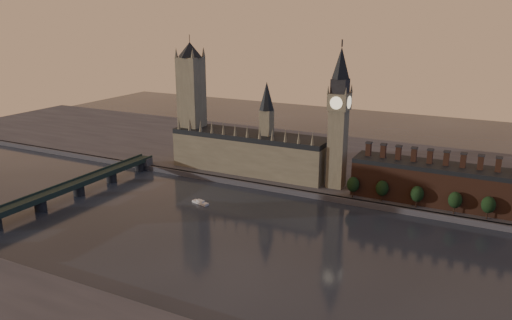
{
  "coord_description": "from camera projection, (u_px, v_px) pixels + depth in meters",
  "views": [
    {
      "loc": [
        117.69,
        -230.03,
        126.89
      ],
      "look_at": [
        -28.48,
        55.0,
        33.78
      ],
      "focal_mm": 35.0,
      "sensor_mm": 36.0,
      "label": 1
    }
  ],
  "objects": [
    {
      "name": "palace_of_westminster",
      "position": [
        250.0,
        150.0,
        403.91
      ],
      "size": [
        130.0,
        30.3,
        74.0
      ],
      "color": "#776F54",
      "rests_on": "north_bank"
    },
    {
      "name": "river_boat",
      "position": [
        200.0,
        202.0,
        348.86
      ],
      "size": [
        13.88,
        6.79,
        2.67
      ],
      "rotation": [
        0.0,
        0.0,
        -0.23
      ],
      "color": "silver",
      "rests_on": "ground"
    },
    {
      "name": "embankment_tree_1",
      "position": [
        382.0,
        188.0,
        340.09
      ],
      "size": [
        8.6,
        8.6,
        14.88
      ],
      "color": "black",
      "rests_on": "north_bank"
    },
    {
      "name": "big_ben",
      "position": [
        339.0,
        117.0,
        357.28
      ],
      "size": [
        15.0,
        15.0,
        107.0
      ],
      "color": "#776F54",
      "rests_on": "north_bank"
    },
    {
      "name": "chimney_block",
      "position": [
        435.0,
        183.0,
        337.5
      ],
      "size": [
        110.0,
        25.0,
        37.0
      ],
      "color": "#4D2C1D",
      "rests_on": "north_bank"
    },
    {
      "name": "north_bank",
      "position": [
        349.0,
        164.0,
        435.11
      ],
      "size": [
        900.0,
        182.0,
        4.0
      ],
      "color": "#4B4B50",
      "rests_on": "ground"
    },
    {
      "name": "ground",
      "position": [
        256.0,
        247.0,
        283.54
      ],
      "size": [
        900.0,
        900.0,
        0.0
      ],
      "primitive_type": "plane",
      "color": "black",
      "rests_on": "ground"
    },
    {
      "name": "victoria_tower",
      "position": [
        192.0,
        99.0,
        417.89
      ],
      "size": [
        24.0,
        24.0,
        108.0
      ],
      "color": "#776F54",
      "rests_on": "north_bank"
    },
    {
      "name": "embankment_tree_0",
      "position": [
        353.0,
        184.0,
        347.63
      ],
      "size": [
        8.6,
        8.6,
        14.88
      ],
      "color": "black",
      "rests_on": "north_bank"
    },
    {
      "name": "embankment_tree_4",
      "position": [
        488.0,
        205.0,
        310.26
      ],
      "size": [
        8.6,
        8.6,
        14.88
      ],
      "color": "black",
      "rests_on": "north_bank"
    },
    {
      "name": "embankment_tree_2",
      "position": [
        417.0,
        194.0,
        329.18
      ],
      "size": [
        8.6,
        8.6,
        14.88
      ],
      "color": "black",
      "rests_on": "north_bank"
    },
    {
      "name": "westminster_bridge",
      "position": [
        57.0,
        194.0,
        347.08
      ],
      "size": [
        14.0,
        200.0,
        11.55
      ],
      "color": "#1D2D26",
      "rests_on": "ground"
    },
    {
      "name": "embankment_tree_3",
      "position": [
        455.0,
        200.0,
        318.38
      ],
      "size": [
        8.6,
        8.6,
        14.88
      ],
      "color": "black",
      "rests_on": "north_bank"
    }
  ]
}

